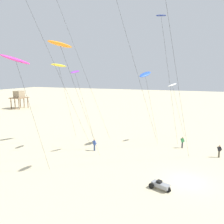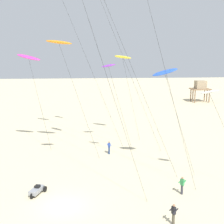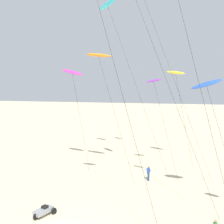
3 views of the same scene
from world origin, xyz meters
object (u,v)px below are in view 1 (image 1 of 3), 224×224
(kite_flyer_furthest, at_px, (182,142))
(kite_navy, at_px, (162,21))
(beach_buggy, at_px, (160,185))
(kite_magenta, at_px, (16,60))
(kite_flyer_nearest, at_px, (219,151))
(kite_purple, at_px, (75,73))
(kite_blue, at_px, (145,75))
(kite_yellow, at_px, (59,66))
(kite_white, at_px, (173,86))
(kite_orange, at_px, (60,45))
(stilt_house, at_px, (19,96))
(kite_flyer_middle, at_px, (94,145))

(kite_flyer_furthest, bearing_deg, kite_navy, 133.14)
(beach_buggy, bearing_deg, kite_magenta, 101.06)
(kite_flyer_nearest, height_order, kite_flyer_furthest, same)
(kite_purple, xyz_separation_m, kite_flyer_furthest, (5.60, -14.42, -10.02))
(kite_magenta, xyz_separation_m, kite_flyer_furthest, (15.86, -14.90, -11.18))
(kite_blue, xyz_separation_m, kite_yellow, (-2.82, 13.05, 1.38))
(beach_buggy, bearing_deg, kite_white, 3.60)
(kite_flyer_nearest, bearing_deg, kite_navy, 95.63)
(kite_orange, bearing_deg, kite_purple, 17.08)
(kite_blue, xyz_separation_m, beach_buggy, (-12.73, -4.61, -10.23))
(kite_magenta, height_order, kite_flyer_nearest, kite_magenta)
(kite_white, xyz_separation_m, beach_buggy, (-16.09, -1.01, -8.55))
(kite_blue, distance_m, kite_orange, 13.60)
(kite_navy, xyz_separation_m, kite_purple, (-2.63, 11.26, -6.54))
(kite_yellow, distance_m, kite_flyer_nearest, 26.01)
(kite_white, xyz_separation_m, kite_purple, (-8.53, 12.33, 1.93))
(kite_orange, height_order, stilt_house, kite_orange)
(kite_orange, height_order, kite_flyer_furthest, kite_orange)
(kite_yellow, bearing_deg, kite_white, -69.62)
(kite_navy, distance_m, kite_magenta, 18.25)
(kite_yellow, bearing_deg, kite_flyer_furthest, -80.17)
(kite_flyer_furthest, bearing_deg, kite_purple, 111.20)
(kite_white, xyz_separation_m, kite_blue, (-3.37, 3.59, 1.68))
(kite_purple, height_order, kite_yellow, kite_yellow)
(kite_yellow, distance_m, kite_flyer_furthest, 22.04)
(beach_buggy, bearing_deg, kite_navy, 11.52)
(stilt_house, bearing_deg, kite_flyer_nearest, -112.80)
(kite_white, bearing_deg, kite_purple, 124.69)
(kite_navy, bearing_deg, kite_orange, 133.10)
(kite_magenta, relative_size, kite_yellow, 1.02)
(kite_navy, distance_m, kite_purple, 13.29)
(kite_magenta, bearing_deg, kite_white, -34.26)
(kite_white, relative_size, kite_flyer_furthest, 5.64)
(kite_white, xyz_separation_m, kite_magenta, (-18.79, 12.80, 3.09))
(kite_navy, xyz_separation_m, kite_orange, (-8.77, 9.37, -3.57))
(kite_flyer_middle, bearing_deg, kite_magenta, 161.49)
(kite_white, height_order, kite_purple, kite_purple)
(kite_blue, height_order, kite_orange, kite_orange)
(kite_purple, bearing_deg, stilt_house, 53.71)
(kite_magenta, xyz_separation_m, kite_flyer_nearest, (13.67, -19.63, -11.18))
(kite_magenta, bearing_deg, kite_blue, -30.83)
(kite_white, distance_m, beach_buggy, 18.25)
(kite_navy, bearing_deg, kite_blue, 44.96)
(kite_flyer_furthest, bearing_deg, kite_yellow, 99.83)
(stilt_house, bearing_deg, kite_magenta, -135.81)
(kite_white, distance_m, kite_purple, 15.11)
(kite_magenta, distance_m, kite_orange, 5.08)
(kite_magenta, bearing_deg, kite_flyer_middle, -18.51)
(kite_purple, xyz_separation_m, stilt_house, (26.82, 36.53, -6.86))
(kite_blue, bearing_deg, beach_buggy, -160.10)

